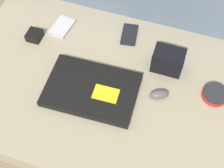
# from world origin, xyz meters

# --- Properties ---
(ground_plane) EXTENTS (8.00, 8.00, 0.00)m
(ground_plane) POSITION_xyz_m (0.00, 0.00, 0.00)
(ground_plane) COLOR #7A6651
(couch_seat) EXTENTS (1.19, 0.71, 0.11)m
(couch_seat) POSITION_xyz_m (0.00, 0.00, 0.05)
(couch_seat) COLOR gray
(couch_seat) RESTS_ON ground_plane
(laptop) EXTENTS (0.34, 0.24, 0.03)m
(laptop) POSITION_xyz_m (-0.06, -0.04, 0.12)
(laptop) COLOR black
(laptop) RESTS_ON couch_seat
(computer_mouse) EXTENTS (0.08, 0.06, 0.03)m
(computer_mouse) POSITION_xyz_m (0.17, 0.02, 0.12)
(computer_mouse) COLOR #4C4C51
(computer_mouse) RESTS_ON couch_seat
(speaker_puck) EXTENTS (0.09, 0.09, 0.02)m
(speaker_puck) POSITION_xyz_m (0.36, 0.08, 0.12)
(speaker_puck) COLOR red
(speaker_puck) RESTS_ON couch_seat
(phone_silver) EXTENTS (0.08, 0.11, 0.01)m
(phone_silver) POSITION_xyz_m (-0.01, 0.26, 0.11)
(phone_silver) COLOR black
(phone_silver) RESTS_ON couch_seat
(phone_black) EXTENTS (0.08, 0.12, 0.01)m
(phone_black) POSITION_xyz_m (-0.29, 0.21, 0.11)
(phone_black) COLOR #B7B7BC
(phone_black) RESTS_ON couch_seat
(camera_pouch) EXTENTS (0.11, 0.08, 0.09)m
(camera_pouch) POSITION_xyz_m (0.17, 0.15, 0.15)
(camera_pouch) COLOR black
(camera_pouch) RESTS_ON couch_seat
(charger_brick) EXTENTS (0.06, 0.06, 0.03)m
(charger_brick) POSITION_xyz_m (-0.37, 0.12, 0.12)
(charger_brick) COLOR black
(charger_brick) RESTS_ON couch_seat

